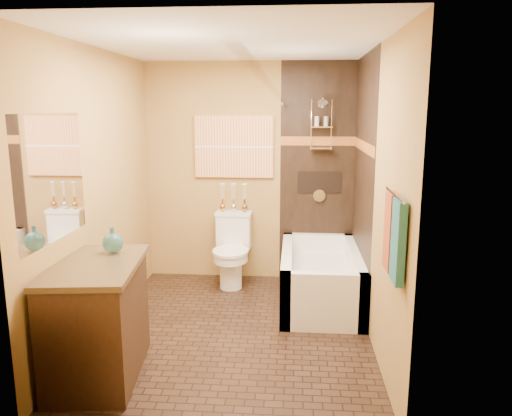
# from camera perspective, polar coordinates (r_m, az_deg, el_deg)

# --- Properties ---
(floor) EXTENTS (3.00, 3.00, 0.00)m
(floor) POSITION_cam_1_polar(r_m,az_deg,el_deg) (4.67, -2.38, -13.78)
(floor) COLOR black
(floor) RESTS_ON ground
(wall_left) EXTENTS (0.02, 3.00, 2.50)m
(wall_left) POSITION_cam_1_polar(r_m,az_deg,el_deg) (4.60, -17.54, 1.63)
(wall_left) COLOR #AF8744
(wall_left) RESTS_ON floor
(wall_right) EXTENTS (0.02, 3.00, 2.50)m
(wall_right) POSITION_cam_1_polar(r_m,az_deg,el_deg) (4.32, 13.50, 1.24)
(wall_right) COLOR #AF8744
(wall_right) RESTS_ON floor
(wall_back) EXTENTS (2.40, 0.02, 2.50)m
(wall_back) POSITION_cam_1_polar(r_m,az_deg,el_deg) (5.77, -0.70, 4.05)
(wall_back) COLOR #AF8744
(wall_back) RESTS_ON floor
(wall_front) EXTENTS (2.40, 0.02, 2.50)m
(wall_front) POSITION_cam_1_polar(r_m,az_deg,el_deg) (2.85, -6.22, -3.68)
(wall_front) COLOR #AF8744
(wall_front) RESTS_ON floor
(ceiling) EXTENTS (3.00, 3.00, 0.00)m
(ceiling) POSITION_cam_1_polar(r_m,az_deg,el_deg) (4.26, -2.67, 18.29)
(ceiling) COLOR silver
(ceiling) RESTS_ON wall_back
(alcove_tile_back) EXTENTS (0.85, 0.01, 2.50)m
(alcove_tile_back) POSITION_cam_1_polar(r_m,az_deg,el_deg) (5.74, 7.04, 3.92)
(alcove_tile_back) COLOR black
(alcove_tile_back) RESTS_ON wall_back
(alcove_tile_right) EXTENTS (0.01, 1.50, 2.50)m
(alcove_tile_right) POSITION_cam_1_polar(r_m,az_deg,el_deg) (5.05, 12.08, 2.74)
(alcove_tile_right) COLOR black
(alcove_tile_right) RESTS_ON wall_right
(mosaic_band_back) EXTENTS (0.85, 0.01, 0.10)m
(mosaic_band_back) POSITION_cam_1_polar(r_m,az_deg,el_deg) (5.69, 7.13, 7.60)
(mosaic_band_back) COLOR #97471B
(mosaic_band_back) RESTS_ON alcove_tile_back
(mosaic_band_right) EXTENTS (0.01, 1.50, 0.10)m
(mosaic_band_right) POSITION_cam_1_polar(r_m,az_deg,el_deg) (5.01, 12.14, 6.93)
(mosaic_band_right) COLOR #97471B
(mosaic_band_right) RESTS_ON alcove_tile_right
(alcove_niche) EXTENTS (0.50, 0.01, 0.25)m
(alcove_niche) POSITION_cam_1_polar(r_m,az_deg,el_deg) (5.75, 7.27, 2.92)
(alcove_niche) COLOR black
(alcove_niche) RESTS_ON alcove_tile_back
(shower_fixtures) EXTENTS (0.24, 0.33, 1.16)m
(shower_fixtures) POSITION_cam_1_polar(r_m,az_deg,el_deg) (5.59, 7.45, 8.00)
(shower_fixtures) COLOR silver
(shower_fixtures) RESTS_ON floor
(curtain_rod) EXTENTS (0.03, 1.55, 0.03)m
(curtain_rod) POSITION_cam_1_polar(r_m,az_deg,el_deg) (4.95, 3.19, 11.75)
(curtain_rod) COLOR silver
(curtain_rod) RESTS_ON wall_back
(towel_bar) EXTENTS (0.02, 0.55, 0.02)m
(towel_bar) POSITION_cam_1_polar(r_m,az_deg,el_deg) (3.26, 15.59, 1.47)
(towel_bar) COLOR silver
(towel_bar) RESTS_ON wall_right
(towel_teal) EXTENTS (0.05, 0.22, 0.52)m
(towel_teal) POSITION_cam_1_polar(r_m,az_deg,el_deg) (3.19, 15.94, -3.72)
(towel_teal) COLOR #1C5760
(towel_teal) RESTS_ON towel_bar
(towel_rust) EXTENTS (0.05, 0.22, 0.52)m
(towel_rust) POSITION_cam_1_polar(r_m,az_deg,el_deg) (3.44, 15.11, -2.59)
(towel_rust) COLOR #9A2F1C
(towel_rust) RESTS_ON towel_bar
(sunset_painting) EXTENTS (0.90, 0.04, 0.70)m
(sunset_painting) POSITION_cam_1_polar(r_m,az_deg,el_deg) (5.73, -2.53, 7.00)
(sunset_painting) COLOR orange
(sunset_painting) RESTS_ON wall_back
(vanity_mirror) EXTENTS (0.01, 1.00, 0.90)m
(vanity_mirror) POSITION_cam_1_polar(r_m,az_deg,el_deg) (3.80, -22.30, 3.17)
(vanity_mirror) COLOR white
(vanity_mirror) RESTS_ON wall_left
(bathtub) EXTENTS (0.80, 1.50, 0.55)m
(bathtub) POSITION_cam_1_polar(r_m,az_deg,el_deg) (5.26, 7.37, -8.33)
(bathtub) COLOR white
(bathtub) RESTS_ON floor
(toilet) EXTENTS (0.42, 0.62, 0.81)m
(toilet) POSITION_cam_1_polar(r_m,az_deg,el_deg) (5.68, -2.76, -4.76)
(toilet) COLOR white
(toilet) RESTS_ON floor
(vanity) EXTENTS (0.72, 1.06, 0.88)m
(vanity) POSITION_cam_1_polar(r_m,az_deg,el_deg) (3.97, -17.66, -12.07)
(vanity) COLOR black
(vanity) RESTS_ON floor
(teal_bottle) EXTENTS (0.19, 0.19, 0.25)m
(teal_bottle) POSITION_cam_1_polar(r_m,az_deg,el_deg) (4.01, -16.07, -3.54)
(teal_bottle) COLOR #236769
(teal_bottle) RESTS_ON vanity
(bud_vases) EXTENTS (0.32, 0.07, 0.32)m
(bud_vases) POSITION_cam_1_polar(r_m,az_deg,el_deg) (5.72, -2.59, 1.29)
(bud_vases) COLOR #BB833A
(bud_vases) RESTS_ON toilet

